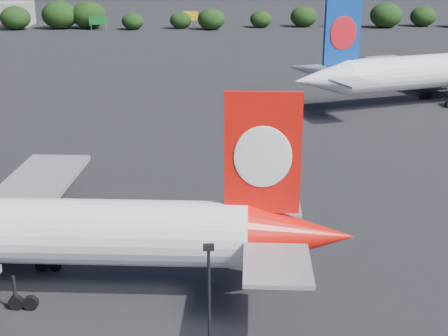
{
  "coord_description": "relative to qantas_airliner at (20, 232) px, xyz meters",
  "views": [
    {
      "loc": [
        14.12,
        -32.57,
        23.25
      ],
      "look_at": [
        16.0,
        12.0,
        8.0
      ],
      "focal_mm": 50.0,
      "sensor_mm": 36.0,
      "label": 1
    }
  ],
  "objects": [
    {
      "name": "ground",
      "position": [
        -1.31,
        51.44,
        -4.54
      ],
      "size": [
        500.0,
        500.0,
        0.0
      ],
      "primitive_type": "plane",
      "color": "black",
      "rests_on": "ground"
    },
    {
      "name": "qantas_airliner",
      "position": [
        0.0,
        0.0,
        0.0
      ],
      "size": [
        45.67,
        43.45,
        14.89
      ],
      "color": "white",
      "rests_on": "ground"
    },
    {
      "name": "china_southern_airliner",
      "position": [
        53.48,
        58.99,
        0.76
      ],
      "size": [
        52.04,
        49.96,
        17.38
      ],
      "color": "white",
      "rests_on": "ground"
    },
    {
      "name": "apron_lamp_post",
      "position": [
        13.21,
        -13.84,
        1.11
      ],
      "size": [
        0.55,
        0.3,
        10.01
      ],
      "color": "black",
      "rests_on": "ground"
    },
    {
      "name": "highway_sign",
      "position": [
        -19.31,
        167.44,
        -1.41
      ],
      "size": [
        6.0,
        0.3,
        4.5
      ],
      "color": "#146623",
      "rests_on": "ground"
    },
    {
      "name": "billboard_yellow",
      "position": [
        10.69,
        173.44,
        -0.67
      ],
      "size": [
        5.0,
        0.3,
        5.5
      ],
      "color": "yellow",
      "rests_on": "ground"
    },
    {
      "name": "horizon_treeline",
      "position": [
        3.84,
        172.34,
        -0.57
      ],
      "size": [
        207.26,
        15.6,
        9.22
      ],
      "color": "black",
      "rests_on": "ground"
    }
  ]
}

